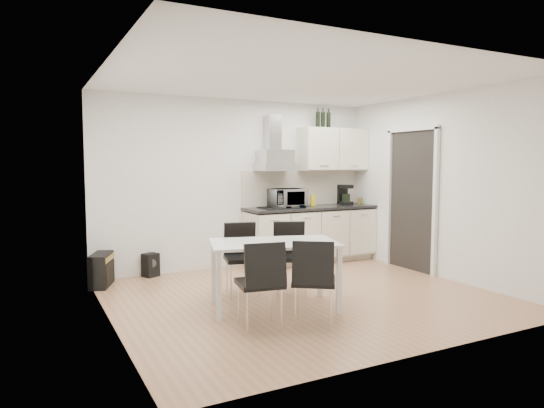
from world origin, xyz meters
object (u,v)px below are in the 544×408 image
(chair_far_right, at_px, (290,258))
(guitar_amp, at_px, (101,270))
(kitchenette, at_px, (312,212))
(dining_table, at_px, (274,249))
(chair_far_left, at_px, (243,260))
(chair_near_right, at_px, (314,282))
(chair_near_left, at_px, (260,284))
(floor_speaker, at_px, (151,265))

(chair_far_right, bearing_deg, guitar_amp, -11.27)
(kitchenette, xyz_separation_m, chair_far_right, (-1.25, -1.51, -0.39))
(dining_table, distance_m, chair_far_left, 0.70)
(kitchenette, height_order, chair_near_right, kitchenette)
(chair_far_left, bearing_deg, chair_near_left, 87.50)
(chair_far_left, bearing_deg, guitar_amp, -26.06)
(chair_far_right, bearing_deg, chair_far_left, 4.72)
(dining_table, relative_size, chair_far_right, 1.77)
(guitar_amp, bearing_deg, dining_table, -28.38)
(dining_table, height_order, guitar_amp, dining_table)
(chair_far_left, height_order, chair_near_right, same)
(chair_far_left, bearing_deg, floor_speaker, -48.52)
(chair_far_left, height_order, chair_near_left, same)
(kitchenette, bearing_deg, chair_far_left, -144.08)
(guitar_amp, bearing_deg, chair_near_right, -35.63)
(kitchenette, distance_m, chair_far_left, 2.28)
(chair_far_left, xyz_separation_m, chair_near_left, (-0.34, -1.20, 0.00))
(kitchenette, distance_m, dining_table, 2.62)
(kitchenette, xyz_separation_m, chair_far_left, (-1.82, -1.32, -0.39))
(chair_far_left, bearing_deg, kitchenette, -130.62)
(dining_table, height_order, chair_near_left, chair_near_left)
(kitchenette, bearing_deg, chair_near_right, -121.44)
(chair_far_right, relative_size, chair_near_right, 1.00)
(chair_near_right, bearing_deg, chair_far_left, 132.90)
(chair_far_right, bearing_deg, chair_near_right, 95.01)
(chair_far_right, distance_m, chair_near_right, 1.23)
(guitar_amp, bearing_deg, chair_far_right, -13.19)
(kitchenette, height_order, dining_table, kitchenette)
(chair_far_right, bearing_deg, kitchenette, -106.26)
(chair_far_left, bearing_deg, chair_far_right, 174.83)
(chair_near_left, bearing_deg, kitchenette, 59.14)
(kitchenette, xyz_separation_m, chair_near_left, (-2.16, -2.51, -0.39))
(chair_far_right, xyz_separation_m, guitar_amp, (-2.06, 1.42, -0.22))
(chair_far_left, xyz_separation_m, guitar_amp, (-1.49, 1.23, -0.22))
(dining_table, relative_size, chair_near_right, 1.77)
(kitchenette, height_order, chair_near_left, kitchenette)
(dining_table, height_order, chair_near_right, chair_near_right)
(chair_near_right, bearing_deg, dining_table, 132.15)
(kitchenette, height_order, floor_speaker, kitchenette)
(chair_far_left, relative_size, chair_far_right, 1.00)
(dining_table, height_order, floor_speaker, dining_table)
(chair_far_left, xyz_separation_m, chair_far_right, (0.57, -0.19, 0.00))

